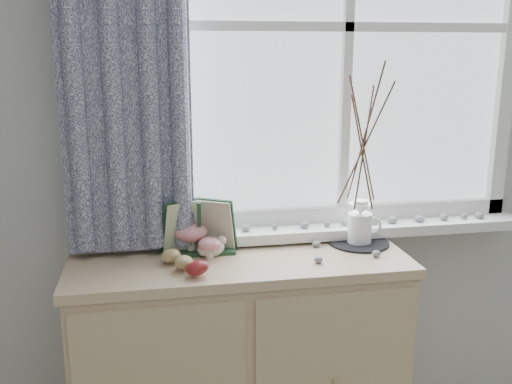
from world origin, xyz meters
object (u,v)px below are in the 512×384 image
(botanical_book, at_px, (199,227))
(toadstool_cluster, at_px, (196,236))
(twig_pitcher, at_px, (364,140))
(sideboard, at_px, (241,366))

(botanical_book, relative_size, toadstool_cluster, 1.73)
(toadstool_cluster, xyz_separation_m, twig_pitcher, (0.62, 0.00, 0.33))
(twig_pitcher, bearing_deg, sideboard, -153.27)
(botanical_book, distance_m, twig_pitcher, 0.67)
(sideboard, bearing_deg, botanical_book, 157.27)
(sideboard, xyz_separation_m, toadstool_cluster, (-0.15, 0.07, 0.49))
(sideboard, distance_m, toadstool_cluster, 0.52)
(sideboard, xyz_separation_m, twig_pitcher, (0.47, 0.07, 0.82))
(sideboard, relative_size, toadstool_cluster, 7.03)
(toadstool_cluster, height_order, twig_pitcher, twig_pitcher)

